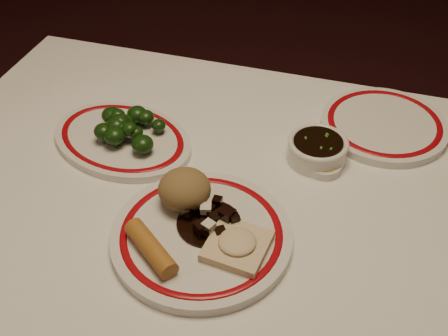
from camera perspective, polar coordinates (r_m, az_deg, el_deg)
dining_table at (r=0.99m, az=0.64°, el=-8.30°), size 1.20×0.90×0.75m
main_plate at (r=0.88m, az=-2.30°, el=-6.92°), size 0.36×0.36×0.02m
rice_mound at (r=0.90m, az=-4.03°, el=-2.17°), size 0.09×0.09×0.06m
spring_roll at (r=0.84m, az=-7.44°, el=-8.06°), size 0.10×0.09×0.03m
fried_wonton at (r=0.84m, az=1.35°, el=-7.79°), size 0.10×0.10×0.02m
stirfry_heap at (r=0.88m, az=-1.64°, el=-5.05°), size 0.10×0.10×0.03m
broccoli_plate at (r=1.07m, az=-10.30°, el=2.92°), size 0.33×0.30×0.02m
broccoli_pile at (r=1.05m, az=-10.02°, el=4.13°), size 0.13×0.12×0.05m
soy_bowl at (r=1.03m, az=9.45°, el=1.78°), size 0.11×0.11×0.04m
sweet_sour_dish at (r=1.03m, az=9.84°, el=0.99°), size 0.06×0.06×0.02m
mustard_dish at (r=1.01m, az=10.10°, el=0.22°), size 0.06×0.06×0.02m
far_plate at (r=1.13m, az=15.93°, el=4.26°), size 0.24×0.24×0.02m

